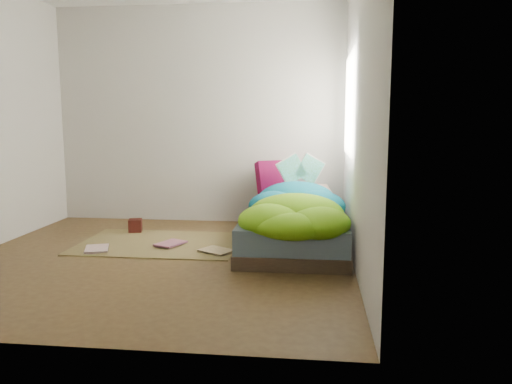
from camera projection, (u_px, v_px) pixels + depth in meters
ground at (157, 259)px, 4.51m from camera, size 3.50×3.50×0.00m
room_walls at (153, 76)px, 4.28m from camera, size 3.54×3.54×2.62m
bed at (295, 227)px, 5.05m from camera, size 1.00×2.00×0.34m
duvet at (295, 198)px, 4.79m from camera, size 0.96×1.84×0.34m
rug at (160, 243)px, 5.07m from camera, size 1.60×1.10×0.01m
pillow_floral at (305, 194)px, 5.71m from camera, size 0.62×0.44×0.13m
pillow_magenta at (276, 180)px, 5.80m from camera, size 0.45×0.32×0.43m
open_book at (301, 160)px, 5.44m from camera, size 0.44×0.22×0.26m
wooden_box at (135, 225)px, 5.55m from camera, size 0.17×0.17×0.14m
floor_book_a at (85, 250)px, 4.76m from camera, size 0.30×0.35×0.02m
floor_book_b at (163, 242)px, 5.02m from camera, size 0.32×0.35×0.03m
floor_book_c at (209, 253)px, 4.62m from camera, size 0.37×0.34×0.02m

